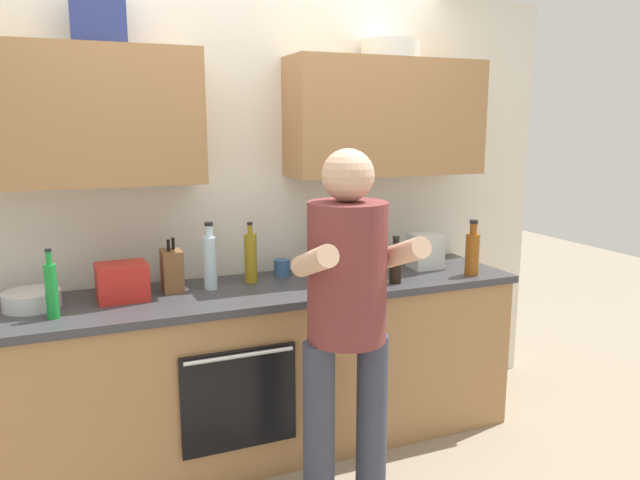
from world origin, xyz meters
The scene contains 16 objects.
ground_plane centered at (0.00, 0.00, 0.00)m, with size 12.00×12.00×0.00m, color gray.
back_wall_unit centered at (0.00, 0.27, 1.50)m, with size 4.00×0.38×2.50m.
counter centered at (0.00, 0.00, 0.45)m, with size 2.84×0.67×0.90m.
person_standing centered at (0.18, -0.68, 0.97)m, with size 0.49×0.45×1.64m.
bottle_wine centered at (0.73, 0.10, 1.02)m, with size 0.05×0.05×0.29m.
bottle_soy centered at (0.70, -0.19, 1.01)m, with size 0.06×0.06×0.26m.
bottle_syrup centered at (1.19, -0.20, 1.03)m, with size 0.08×0.08×0.32m.
bottle_oil centered at (-0.01, 0.13, 1.04)m, with size 0.07×0.07×0.33m.
bottle_water centered at (-0.24, 0.08, 1.05)m, with size 0.07×0.07×0.35m.
bottle_soda centered at (-0.98, -0.13, 1.03)m, with size 0.05×0.05×0.31m.
cup_tea centered at (0.19, 0.20, 0.95)m, with size 0.09×0.09×0.09m, color #33598C.
mixing_bowl centered at (-1.08, 0.07, 0.94)m, with size 0.26×0.26×0.08m, color silver.
knife_block centered at (-0.43, 0.12, 1.01)m, with size 0.10×0.14×0.27m.
potted_herb centered at (0.44, 0.13, 1.02)m, with size 0.15×0.15×0.22m.
grocery_bag_crisps centered at (-0.68, 0.05, 0.99)m, with size 0.24×0.19×0.18m, color red.
grocery_bag_produce centered at (1.03, 0.05, 1.00)m, with size 0.18×0.15×0.21m, color silver.
Camera 1 is at (-0.87, -2.91, 1.74)m, focal length 33.76 mm.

